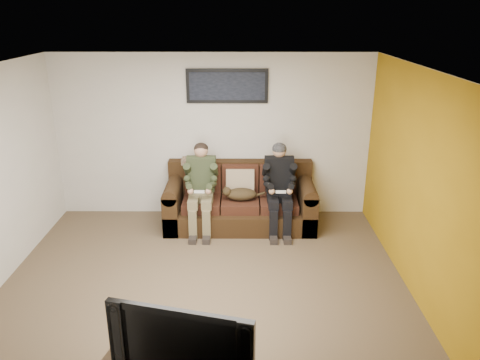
{
  "coord_description": "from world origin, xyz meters",
  "views": [
    {
      "loc": [
        0.46,
        -4.95,
        3.21
      ],
      "look_at": [
        0.43,
        1.2,
        0.95
      ],
      "focal_mm": 35.0,
      "sensor_mm": 36.0,
      "label": 1
    }
  ],
  "objects_px": {
    "person_left": "(201,183)",
    "person_right": "(279,183)",
    "sofa": "(240,202)",
    "cat": "(240,194)",
    "framed_poster": "(227,86)",
    "television": "(185,337)"
  },
  "relations": [
    {
      "from": "television",
      "to": "person_left",
      "type": "bearing_deg",
      "value": 106.82
    },
    {
      "from": "person_right",
      "to": "framed_poster",
      "type": "bearing_deg",
      "value": 143.92
    },
    {
      "from": "cat",
      "to": "framed_poster",
      "type": "bearing_deg",
      "value": 109.37
    },
    {
      "from": "sofa",
      "to": "person_left",
      "type": "bearing_deg",
      "value": -161.98
    },
    {
      "from": "sofa",
      "to": "television",
      "type": "bearing_deg",
      "value": -96.26
    },
    {
      "from": "sofa",
      "to": "cat",
      "type": "xyz_separation_m",
      "value": [
        -0.0,
        -0.18,
        0.2
      ]
    },
    {
      "from": "framed_poster",
      "to": "television",
      "type": "relative_size",
      "value": 1.08
    },
    {
      "from": "television",
      "to": "sofa",
      "type": "bearing_deg",
      "value": 97.76
    },
    {
      "from": "sofa",
      "to": "television",
      "type": "xyz_separation_m",
      "value": [
        -0.41,
        -3.78,
        0.44
      ]
    },
    {
      "from": "sofa",
      "to": "framed_poster",
      "type": "relative_size",
      "value": 1.83
    },
    {
      "from": "person_left",
      "to": "person_right",
      "type": "bearing_deg",
      "value": 0.02
    },
    {
      "from": "person_right",
      "to": "television",
      "type": "height_order",
      "value": "person_right"
    },
    {
      "from": "sofa",
      "to": "cat",
      "type": "bearing_deg",
      "value": -90.17
    },
    {
      "from": "cat",
      "to": "television",
      "type": "relative_size",
      "value": 0.57
    },
    {
      "from": "person_left",
      "to": "person_right",
      "type": "distance_m",
      "value": 1.18
    },
    {
      "from": "cat",
      "to": "sofa",
      "type": "bearing_deg",
      "value": 89.83
    },
    {
      "from": "framed_poster",
      "to": "television",
      "type": "height_order",
      "value": "framed_poster"
    },
    {
      "from": "person_left",
      "to": "television",
      "type": "height_order",
      "value": "person_left"
    },
    {
      "from": "sofa",
      "to": "framed_poster",
      "type": "height_order",
      "value": "framed_poster"
    },
    {
      "from": "cat",
      "to": "television",
      "type": "xyz_separation_m",
      "value": [
        -0.41,
        -3.6,
        0.24
      ]
    },
    {
      "from": "cat",
      "to": "person_right",
      "type": "bearing_deg",
      "value": -0.83
    },
    {
      "from": "cat",
      "to": "television",
      "type": "distance_m",
      "value": 3.63
    }
  ]
}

